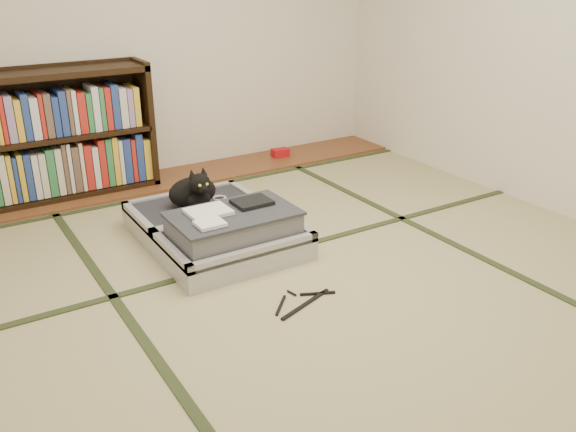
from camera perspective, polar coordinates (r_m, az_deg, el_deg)
floor at (r=3.39m, az=2.42°, el=-6.02°), size 4.50×4.50×0.00m
wood_strip at (r=5.03m, az=-10.49°, el=3.53°), size 4.00×0.50×0.02m
red_item at (r=5.46m, az=-0.73°, el=5.96°), size 0.16×0.10×0.07m
room_shell at (r=2.98m, az=2.90°, el=19.48°), size 4.50×4.50×4.50m
tatami_borders at (r=3.76m, az=-1.81°, el=-2.89°), size 4.00×4.50×0.01m
bookcase at (r=4.73m, az=-21.61°, el=6.70°), size 1.51×0.35×0.97m
suitcase at (r=3.77m, az=-6.59°, el=-1.15°), size 0.82×1.09×0.32m
cat at (r=3.95m, az=-8.76°, el=2.26°), size 0.36×0.37×0.29m
cable_coil at (r=4.08m, az=-6.51°, el=1.57°), size 0.11×0.11×0.03m
hanger at (r=3.17m, az=1.34°, el=-7.99°), size 0.39×0.24×0.01m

